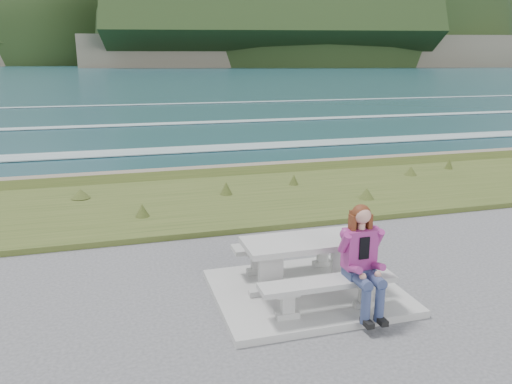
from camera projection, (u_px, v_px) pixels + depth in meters
concrete_slab at (307, 292)px, 7.09m from camera, size 2.60×2.10×0.10m
picnic_table at (308, 250)px, 6.93m from camera, size 1.80×0.75×0.75m
bench_landward at (328, 287)px, 6.34m from camera, size 1.80×0.35×0.45m
bench_seaward at (290, 248)px, 7.64m from camera, size 1.80×0.35×0.45m
grass_verge at (228, 202)px, 11.74m from camera, size 160.00×4.50×0.22m
shore_drop at (205, 175)px, 14.44m from camera, size 160.00×0.80×2.20m
ocean at (155, 142)px, 30.84m from camera, size 1600.00×1600.00×0.09m
headland_range at (341, 50)px, 424.99m from camera, size 729.83×363.95×229.91m
seated_woman at (364, 275)px, 6.29m from camera, size 0.41×0.70×1.41m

